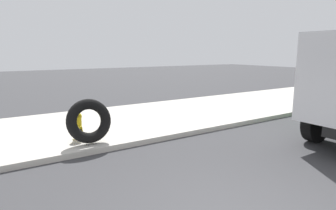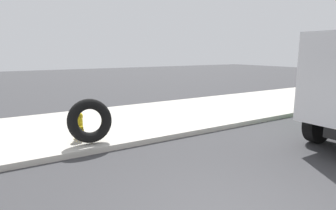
% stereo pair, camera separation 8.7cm
% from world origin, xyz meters
% --- Properties ---
extents(sidewalk_curb, '(36.00, 5.00, 0.15)m').
position_xyz_m(sidewalk_curb, '(0.00, 6.50, 0.07)').
color(sidewalk_curb, '#BCB7AD').
rests_on(sidewalk_curb, ground).
extents(fire_hydrant, '(0.23, 0.52, 0.75)m').
position_xyz_m(fire_hydrant, '(-0.84, 5.05, 0.55)').
color(fire_hydrant, yellow).
rests_on(fire_hydrant, sidewalk_curb).
extents(loose_tire, '(1.20, 0.60, 1.19)m').
position_xyz_m(loose_tire, '(-0.69, 4.52, 0.75)').
color(loose_tire, black).
rests_on(loose_tire, sidewalk_curb).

